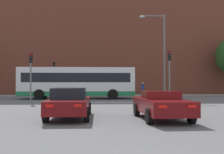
{
  "coord_description": "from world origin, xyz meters",
  "views": [
    {
      "loc": [
        -1.1,
        -4.01,
        1.69
      ],
      "look_at": [
        0.98,
        25.02,
        2.2
      ],
      "focal_mm": 45.0,
      "sensor_mm": 36.0,
      "label": 1
    }
  ],
  "objects_px": {
    "car_roadster_right": "(161,105)",
    "pedestrian_waiting": "(143,88)",
    "traffic_light_far_left": "(54,73)",
    "car_saloon_left": "(70,103)",
    "traffic_light_near_left": "(31,69)",
    "traffic_light_near_right": "(169,68)",
    "bus_crossing_lead": "(77,82)",
    "street_lamp_junction": "(160,48)"
  },
  "relations": [
    {
      "from": "car_saloon_left",
      "to": "car_roadster_right",
      "type": "bearing_deg",
      "value": -9.76
    },
    {
      "from": "street_lamp_junction",
      "to": "car_roadster_right",
      "type": "bearing_deg",
      "value": -103.75
    },
    {
      "from": "car_saloon_left",
      "to": "street_lamp_junction",
      "type": "bearing_deg",
      "value": 60.93
    },
    {
      "from": "traffic_light_near_right",
      "to": "street_lamp_junction",
      "type": "relative_size",
      "value": 0.54
    },
    {
      "from": "car_roadster_right",
      "to": "pedestrian_waiting",
      "type": "bearing_deg",
      "value": 80.18
    },
    {
      "from": "car_saloon_left",
      "to": "traffic_light_near_right",
      "type": "relative_size",
      "value": 1.06
    },
    {
      "from": "car_roadster_right",
      "to": "traffic_light_far_left",
      "type": "xyz_separation_m",
      "value": [
        -7.77,
        22.23,
        2.13
      ]
    },
    {
      "from": "car_saloon_left",
      "to": "street_lamp_junction",
      "type": "relative_size",
      "value": 0.57
    },
    {
      "from": "car_saloon_left",
      "to": "pedestrian_waiting",
      "type": "distance_m",
      "value": 24.05
    },
    {
      "from": "traffic_light_far_left",
      "to": "traffic_light_near_left",
      "type": "bearing_deg",
      "value": -91.41
    },
    {
      "from": "bus_crossing_lead",
      "to": "traffic_light_near_right",
      "type": "distance_m",
      "value": 9.4
    },
    {
      "from": "traffic_light_near_right",
      "to": "pedestrian_waiting",
      "type": "xyz_separation_m",
      "value": [
        -0.07,
        12.43,
        -1.95
      ]
    },
    {
      "from": "bus_crossing_lead",
      "to": "pedestrian_waiting",
      "type": "height_order",
      "value": "bus_crossing_lead"
    },
    {
      "from": "car_roadster_right",
      "to": "traffic_light_far_left",
      "type": "bearing_deg",
      "value": 107.79
    },
    {
      "from": "car_roadster_right",
      "to": "street_lamp_junction",
      "type": "distance_m",
      "value": 14.65
    },
    {
      "from": "traffic_light_far_left",
      "to": "pedestrian_waiting",
      "type": "relative_size",
      "value": 2.51
    },
    {
      "from": "street_lamp_junction",
      "to": "pedestrian_waiting",
      "type": "height_order",
      "value": "street_lamp_junction"
    },
    {
      "from": "pedestrian_waiting",
      "to": "traffic_light_near_left",
      "type": "bearing_deg",
      "value": -123.62
    },
    {
      "from": "traffic_light_near_left",
      "to": "pedestrian_waiting",
      "type": "height_order",
      "value": "traffic_light_near_left"
    },
    {
      "from": "car_saloon_left",
      "to": "car_roadster_right",
      "type": "height_order",
      "value": "car_saloon_left"
    },
    {
      "from": "traffic_light_far_left",
      "to": "street_lamp_junction",
      "type": "bearing_deg",
      "value": -37.79
    },
    {
      "from": "traffic_light_near_left",
      "to": "street_lamp_junction",
      "type": "xyz_separation_m",
      "value": [
        11.39,
        2.98,
        2.18
      ]
    },
    {
      "from": "traffic_light_near_right",
      "to": "pedestrian_waiting",
      "type": "relative_size",
      "value": 2.63
    },
    {
      "from": "traffic_light_near_left",
      "to": "car_roadster_right",
      "type": "bearing_deg",
      "value": -52.85
    },
    {
      "from": "car_roadster_right",
      "to": "traffic_light_near_left",
      "type": "distance_m",
      "value": 13.5
    },
    {
      "from": "car_saloon_left",
      "to": "bus_crossing_lead",
      "type": "bearing_deg",
      "value": 92.94
    },
    {
      "from": "car_roadster_right",
      "to": "bus_crossing_lead",
      "type": "xyz_separation_m",
      "value": [
        -4.6,
        15.75,
        1.01
      ]
    },
    {
      "from": "traffic_light_near_left",
      "to": "car_saloon_left",
      "type": "bearing_deg",
      "value": -68.32
    },
    {
      "from": "car_roadster_right",
      "to": "traffic_light_near_left",
      "type": "relative_size",
      "value": 1.1
    },
    {
      "from": "pedestrian_waiting",
      "to": "street_lamp_junction",
      "type": "bearing_deg",
      "value": -82.77
    },
    {
      "from": "traffic_light_near_left",
      "to": "traffic_light_near_right",
      "type": "bearing_deg",
      "value": 2.73
    },
    {
      "from": "car_roadster_right",
      "to": "car_saloon_left",
      "type": "bearing_deg",
      "value": 167.55
    },
    {
      "from": "car_saloon_left",
      "to": "traffic_light_near_left",
      "type": "xyz_separation_m",
      "value": [
        -3.91,
        9.83,
        2.0
      ]
    },
    {
      "from": "car_roadster_right",
      "to": "pedestrian_waiting",
      "type": "relative_size",
      "value": 2.7
    },
    {
      "from": "car_saloon_left",
      "to": "pedestrian_waiting",
      "type": "relative_size",
      "value": 2.8
    },
    {
      "from": "bus_crossing_lead",
      "to": "traffic_light_far_left",
      "type": "bearing_deg",
      "value": -153.93
    },
    {
      "from": "car_saloon_left",
      "to": "street_lamp_junction",
      "type": "distance_m",
      "value": 15.42
    },
    {
      "from": "car_saloon_left",
      "to": "car_roadster_right",
      "type": "xyz_separation_m",
      "value": [
        4.15,
        -0.8,
        -0.06
      ]
    },
    {
      "from": "car_roadster_right",
      "to": "traffic_light_far_left",
      "type": "distance_m",
      "value": 23.65
    },
    {
      "from": "bus_crossing_lead",
      "to": "street_lamp_junction",
      "type": "height_order",
      "value": "street_lamp_junction"
    },
    {
      "from": "car_saloon_left",
      "to": "pedestrian_waiting",
      "type": "height_order",
      "value": "pedestrian_waiting"
    },
    {
      "from": "bus_crossing_lead",
      "to": "traffic_light_far_left",
      "type": "xyz_separation_m",
      "value": [
        -3.17,
        6.48,
        1.12
      ]
    }
  ]
}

